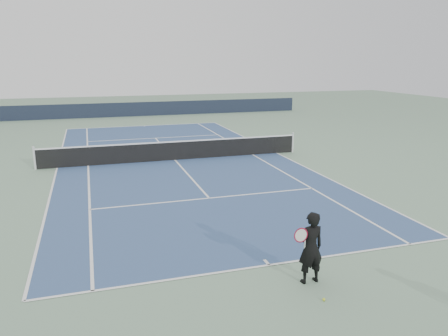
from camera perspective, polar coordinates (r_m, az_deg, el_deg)
name	(u,v)px	position (r m, az deg, el deg)	size (l,w,h in m)	color
ground	(175,160)	(21.73, -6.43, 1.03)	(80.00, 80.00, 0.00)	gray
court_surface	(175,160)	(21.73, -6.43, 1.04)	(10.97, 23.77, 0.01)	#334D78
tennis_net	(175,150)	(21.63, -6.47, 2.33)	(12.90, 0.10, 1.07)	silver
windscreen_far	(135,109)	(39.13, -11.51, 7.53)	(30.00, 0.25, 1.20)	black
tennis_player	(311,248)	(9.96, 11.24, -10.16)	(0.78, 0.48, 1.66)	black
tennis_ball	(324,299)	(9.66, 12.91, -16.39)	(0.07, 0.07, 0.07)	#C8D82C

